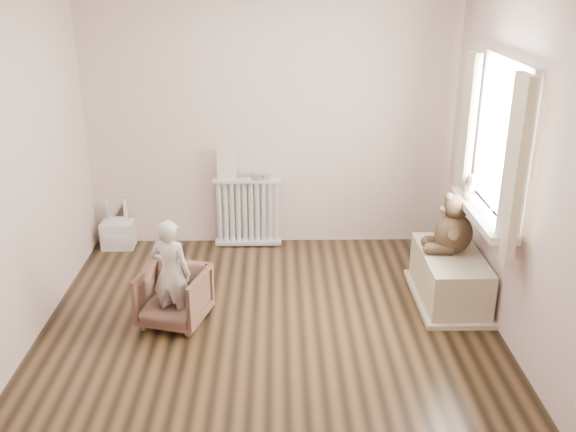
{
  "coord_description": "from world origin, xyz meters",
  "views": [
    {
      "loc": [
        0.07,
        -4.34,
        2.68
      ],
      "look_at": [
        0.15,
        0.45,
        0.8
      ],
      "focal_mm": 40.0,
      "sensor_mm": 36.0,
      "label": 1
    }
  ],
  "objects_px": {
    "plush_cat": "(469,182)",
    "toy_bench": "(449,279)",
    "child": "(171,273)",
    "radiator": "(248,209)",
    "toy_vanity": "(117,222)",
    "teddy_bear": "(454,225)",
    "armchair": "(174,296)"
  },
  "relations": [
    {
      "from": "armchair",
      "to": "child",
      "type": "xyz_separation_m",
      "value": [
        0.0,
        -0.05,
        0.23
      ]
    },
    {
      "from": "armchair",
      "to": "teddy_bear",
      "type": "bearing_deg",
      "value": 25.2
    },
    {
      "from": "child",
      "to": "teddy_bear",
      "type": "xyz_separation_m",
      "value": [
        2.29,
        0.43,
        0.21
      ]
    },
    {
      "from": "child",
      "to": "toy_bench",
      "type": "relative_size",
      "value": 0.96
    },
    {
      "from": "radiator",
      "to": "armchair",
      "type": "relative_size",
      "value": 1.41
    },
    {
      "from": "armchair",
      "to": "teddy_bear",
      "type": "xyz_separation_m",
      "value": [
        2.29,
        0.38,
        0.44
      ]
    },
    {
      "from": "child",
      "to": "radiator",
      "type": "bearing_deg",
      "value": -92.89
    },
    {
      "from": "radiator",
      "to": "child",
      "type": "height_order",
      "value": "child"
    },
    {
      "from": "radiator",
      "to": "plush_cat",
      "type": "bearing_deg",
      "value": -27.36
    },
    {
      "from": "toy_bench",
      "to": "child",
      "type": "bearing_deg",
      "value": -170.72
    },
    {
      "from": "toy_vanity",
      "to": "child",
      "type": "relative_size",
      "value": 0.56
    },
    {
      "from": "radiator",
      "to": "toy_vanity",
      "type": "xyz_separation_m",
      "value": [
        -1.32,
        -0.03,
        -0.11
      ]
    },
    {
      "from": "teddy_bear",
      "to": "armchair",
      "type": "bearing_deg",
      "value": -165.81
    },
    {
      "from": "toy_vanity",
      "to": "child",
      "type": "bearing_deg",
      "value": -62.69
    },
    {
      "from": "armchair",
      "to": "child",
      "type": "relative_size",
      "value": 0.57
    },
    {
      "from": "child",
      "to": "toy_bench",
      "type": "distance_m",
      "value": 2.33
    },
    {
      "from": "toy_vanity",
      "to": "plush_cat",
      "type": "height_order",
      "value": "plush_cat"
    },
    {
      "from": "toy_vanity",
      "to": "armchair",
      "type": "xyz_separation_m",
      "value": [
        0.79,
        -1.48,
        -0.05
      ]
    },
    {
      "from": "child",
      "to": "toy_vanity",
      "type": "bearing_deg",
      "value": -46.91
    },
    {
      "from": "toy_vanity",
      "to": "child",
      "type": "distance_m",
      "value": 1.73
    },
    {
      "from": "teddy_bear",
      "to": "plush_cat",
      "type": "relative_size",
      "value": 2.23
    },
    {
      "from": "radiator",
      "to": "teddy_bear",
      "type": "xyz_separation_m",
      "value": [
        1.77,
        -1.13,
        0.28
      ]
    },
    {
      "from": "armchair",
      "to": "teddy_bear",
      "type": "relative_size",
      "value": 0.99
    },
    {
      "from": "toy_vanity",
      "to": "toy_bench",
      "type": "distance_m",
      "value": 3.28
    },
    {
      "from": "radiator",
      "to": "armchair",
      "type": "xyz_separation_m",
      "value": [
        -0.53,
        -1.51,
        -0.16
      ]
    },
    {
      "from": "radiator",
      "to": "toy_bench",
      "type": "height_order",
      "value": "radiator"
    },
    {
      "from": "plush_cat",
      "to": "child",
      "type": "bearing_deg",
      "value": -155.05
    },
    {
      "from": "child",
      "to": "armchair",
      "type": "bearing_deg",
      "value": -74.21
    },
    {
      "from": "plush_cat",
      "to": "toy_bench",
      "type": "bearing_deg",
      "value": -112.72
    },
    {
      "from": "child",
      "to": "toy_bench",
      "type": "height_order",
      "value": "child"
    },
    {
      "from": "toy_bench",
      "to": "teddy_bear",
      "type": "bearing_deg",
      "value": 78.7
    },
    {
      "from": "child",
      "to": "teddy_bear",
      "type": "relative_size",
      "value": 1.75
    }
  ]
}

